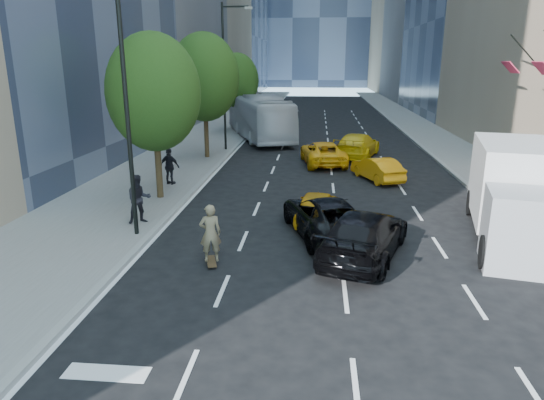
# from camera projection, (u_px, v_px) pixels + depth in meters

# --- Properties ---
(ground) EXTENTS (160.00, 160.00, 0.00)m
(ground) POSITION_uv_depth(u_px,v_px,m) (310.00, 294.00, 13.66)
(ground) COLOR black
(ground) RESTS_ON ground
(sidewalk_left) EXTENTS (6.00, 120.00, 0.15)m
(sidewalk_left) POSITION_uv_depth(u_px,v_px,m) (215.00, 134.00, 43.15)
(sidewalk_left) COLOR slate
(sidewalk_left) RESTS_ON ground
(sidewalk_right) EXTENTS (4.00, 120.00, 0.15)m
(sidewalk_right) POSITION_uv_depth(u_px,v_px,m) (433.00, 137.00, 41.46)
(sidewalk_right) COLOR slate
(sidewalk_right) RESTS_ON ground
(lamp_near) EXTENTS (2.13, 0.22, 10.00)m
(lamp_near) POSITION_uv_depth(u_px,v_px,m) (129.00, 77.00, 16.45)
(lamp_near) COLOR black
(lamp_near) RESTS_ON sidewalk_left
(lamp_far) EXTENTS (2.13, 0.22, 10.00)m
(lamp_far) POSITION_uv_depth(u_px,v_px,m) (226.00, 69.00, 33.67)
(lamp_far) COLOR black
(lamp_far) RESTS_ON sidewalk_left
(tree_near) EXTENTS (4.20, 4.20, 7.46)m
(tree_near) POSITION_uv_depth(u_px,v_px,m) (154.00, 93.00, 21.54)
(tree_near) COLOR black
(tree_near) RESTS_ON sidewalk_left
(tree_mid) EXTENTS (4.50, 4.50, 7.99)m
(tree_mid) POSITION_uv_depth(u_px,v_px,m) (204.00, 77.00, 31.02)
(tree_mid) COLOR black
(tree_mid) RESTS_ON sidewalk_left
(tree_far) EXTENTS (3.90, 3.90, 6.92)m
(tree_far) POSITION_uv_depth(u_px,v_px,m) (237.00, 81.00, 43.65)
(tree_far) COLOR black
(tree_far) RESTS_ON sidewalk_left
(traffic_signal) EXTENTS (2.48, 0.53, 5.20)m
(traffic_signal) POSITION_uv_depth(u_px,v_px,m) (257.00, 81.00, 51.34)
(traffic_signal) COLOR black
(traffic_signal) RESTS_ON sidewalk_left
(skateboarder) EXTENTS (0.79, 0.63, 1.89)m
(skateboarder) POSITION_uv_depth(u_px,v_px,m) (210.00, 237.00, 15.39)
(skateboarder) COLOR #736548
(skateboarder) RESTS_ON ground
(black_sedan_lincoln) EXTENTS (3.84, 5.70, 1.45)m
(black_sedan_lincoln) POSITION_uv_depth(u_px,v_px,m) (326.00, 216.00, 18.20)
(black_sedan_lincoln) COLOR black
(black_sedan_lincoln) RESTS_ON ground
(black_sedan_mercedes) EXTENTS (3.84, 5.86, 1.58)m
(black_sedan_mercedes) POSITION_uv_depth(u_px,v_px,m) (364.00, 235.00, 16.06)
(black_sedan_mercedes) COLOR black
(black_sedan_mercedes) RESTS_ON ground
(taxi_a) EXTENTS (2.02, 3.96, 1.29)m
(taxi_a) POSITION_uv_depth(u_px,v_px,m) (317.00, 206.00, 19.69)
(taxi_a) COLOR orange
(taxi_a) RESTS_ON ground
(taxi_b) EXTENTS (2.73, 4.09, 1.28)m
(taxi_b) POSITION_uv_depth(u_px,v_px,m) (377.00, 169.00, 26.58)
(taxi_b) COLOR orange
(taxi_b) RESTS_ON ground
(taxi_c) EXTENTS (3.18, 5.53, 1.45)m
(taxi_c) POSITION_uv_depth(u_px,v_px,m) (323.00, 153.00, 30.64)
(taxi_c) COLOR #F1A60C
(taxi_c) RESTS_ON ground
(taxi_d) EXTENTS (3.79, 6.08, 1.64)m
(taxi_d) POSITION_uv_depth(u_px,v_px,m) (357.00, 145.00, 32.80)
(taxi_d) COLOR gold
(taxi_d) RESTS_ON ground
(city_bus) EXTENTS (7.18, 13.38, 3.65)m
(city_bus) POSITION_uv_depth(u_px,v_px,m) (259.00, 116.00, 40.78)
(city_bus) COLOR silver
(city_bus) RESTS_ON ground
(box_truck) EXTENTS (4.05, 7.58, 3.44)m
(box_truck) POSITION_uv_depth(u_px,v_px,m) (515.00, 193.00, 17.43)
(box_truck) COLOR silver
(box_truck) RESTS_ON ground
(pedestrian_a) EXTENTS (1.19, 1.12, 1.95)m
(pedestrian_a) POSITION_uv_depth(u_px,v_px,m) (139.00, 199.00, 18.97)
(pedestrian_a) COLOR black
(pedestrian_a) RESTS_ON sidewalk_left
(pedestrian_b) EXTENTS (1.19, 0.74, 1.88)m
(pedestrian_b) POSITION_uv_depth(u_px,v_px,m) (170.00, 166.00, 25.01)
(pedestrian_b) COLOR black
(pedestrian_b) RESTS_ON sidewalk_left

